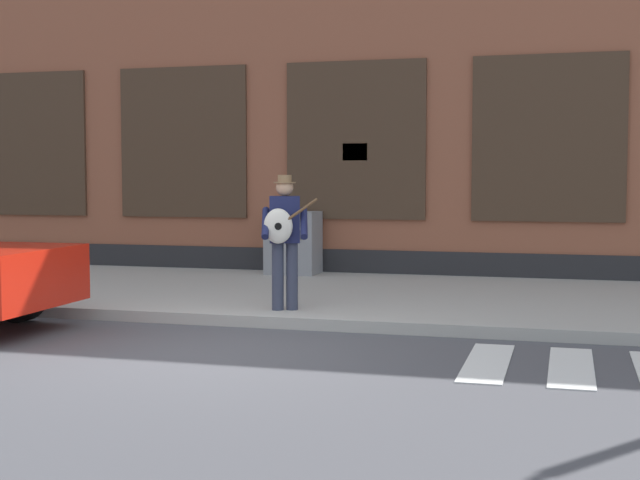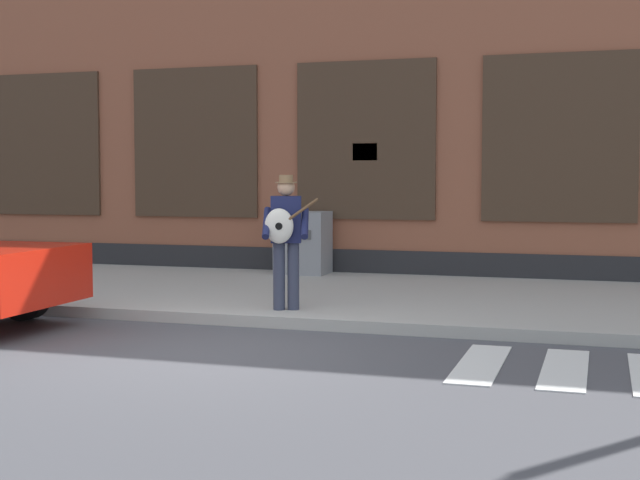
% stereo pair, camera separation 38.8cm
% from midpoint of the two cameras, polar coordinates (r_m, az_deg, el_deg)
% --- Properties ---
extents(ground_plane, '(160.00, 160.00, 0.00)m').
position_cam_midpoint_polar(ground_plane, '(9.41, -8.50, -7.20)').
color(ground_plane, '#4C4C51').
extents(sidewalk, '(28.00, 5.14, 0.14)m').
position_cam_midpoint_polar(sidewalk, '(13.27, -1.12, -3.56)').
color(sidewalk, '#ADAAA3').
rests_on(sidewalk, ground).
extents(building_backdrop, '(28.00, 4.06, 8.08)m').
position_cam_midpoint_polar(building_backdrop, '(17.71, 3.18, 11.19)').
color(building_backdrop, '#99563D').
rests_on(building_backdrop, ground).
extents(busker, '(0.78, 0.66, 1.71)m').
position_cam_midpoint_polar(busker, '(11.22, -3.32, 0.41)').
color(busker, '#33384C').
rests_on(busker, sidewalk).
extents(utility_box, '(0.87, 0.72, 1.09)m').
position_cam_midpoint_polar(utility_box, '(15.52, -2.44, -0.17)').
color(utility_box, gray).
rests_on(utility_box, sidewalk).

